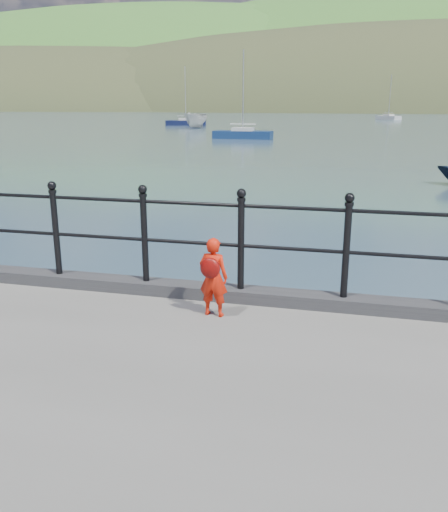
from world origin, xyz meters
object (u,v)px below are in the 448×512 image
(railing, at_px, (192,230))
(launch_white, at_px, (196,121))
(sailboat_deep, at_px, (388,118))
(sailboat_port, at_px, (243,135))
(child, at_px, (213,276))
(sailboat_left, at_px, (186,123))

(railing, bearing_deg, launch_white, 106.71)
(launch_white, distance_m, sailboat_deep, 47.52)
(sailboat_deep, relative_size, sailboat_port, 1.04)
(child, distance_m, sailboat_deep, 101.44)
(sailboat_port, bearing_deg, railing, -77.13)
(launch_white, xyz_separation_m, sailboat_deep, (24.60, 40.66, -0.64))
(child, height_order, launch_white, launch_white)
(sailboat_deep, bearing_deg, sailboat_left, -77.99)
(railing, xyz_separation_m, sailboat_port, (-8.52, 43.16, -1.48))
(sailboat_deep, bearing_deg, child, -39.70)
(child, distance_m, launch_white, 63.33)
(sailboat_left, bearing_deg, child, -86.89)
(child, distance_m, sailboat_left, 72.74)
(sailboat_left, distance_m, sailboat_deep, 43.02)
(launch_white, height_order, sailboat_left, sailboat_left)
(child, height_order, sailboat_deep, sailboat_deep)
(launch_white, relative_size, sailboat_port, 0.65)
(sailboat_left, bearing_deg, sailboat_deep, 33.32)
(launch_white, height_order, sailboat_deep, sailboat_deep)
(railing, xyz_separation_m, launch_white, (-18.02, 60.05, -0.85))
(railing, height_order, launch_white, railing)
(railing, height_order, sailboat_port, sailboat_port)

